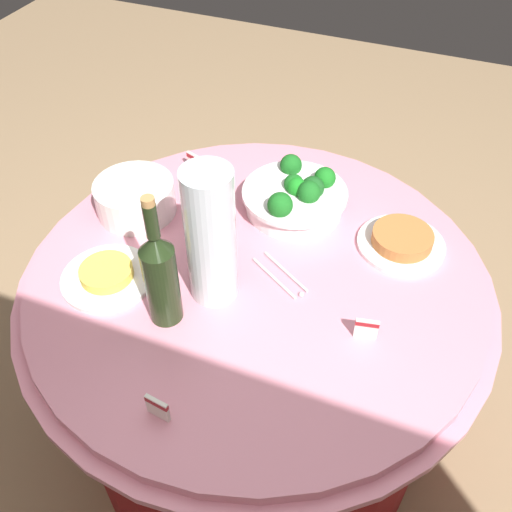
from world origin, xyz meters
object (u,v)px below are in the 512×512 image
at_px(label_placard_rear, 366,328).
at_px(serving_tongs, 282,276).
at_px(label_placard_front, 194,161).
at_px(label_placard_mid, 157,407).
at_px(food_plate_peanuts, 402,241).
at_px(food_plate_fried_egg, 107,275).
at_px(decorative_fruit_vase, 211,243).
at_px(wine_bottle, 160,275).
at_px(plate_stack, 135,198).
at_px(broccoli_bowl, 296,197).

bearing_deg(label_placard_rear, serving_tongs, -23.41).
distance_m(label_placard_front, label_placard_mid, 0.80).
xyz_separation_m(food_plate_peanuts, food_plate_fried_egg, (0.62, 0.38, -0.00)).
relative_size(decorative_fruit_vase, label_placard_rear, 6.18).
xyz_separation_m(wine_bottle, decorative_fruit_vase, (-0.07, -0.11, 0.02)).
bearing_deg(food_plate_peanuts, label_placard_front, -8.72).
relative_size(plate_stack, label_placard_mid, 3.82).
distance_m(label_placard_front, label_placard_rear, 0.74).
distance_m(label_placard_mid, label_placard_rear, 0.46).
bearing_deg(food_plate_fried_egg, wine_bottle, 166.36).
height_order(decorative_fruit_vase, label_placard_rear, decorative_fruit_vase).
relative_size(serving_tongs, label_placard_rear, 2.91).
height_order(broccoli_bowl, serving_tongs, broccoli_bowl).
height_order(serving_tongs, food_plate_peanuts, food_plate_peanuts).
bearing_deg(decorative_fruit_vase, label_placard_rear, 179.81).
xyz_separation_m(food_plate_fried_egg, label_placard_front, (0.00, -0.47, 0.02)).
bearing_deg(food_plate_fried_egg, decorative_fruit_vase, -165.91).
xyz_separation_m(broccoli_bowl, label_placard_rear, (-0.28, 0.35, -0.01)).
bearing_deg(plate_stack, broccoli_bowl, -157.17).
distance_m(broccoli_bowl, plate_stack, 0.43).
height_order(serving_tongs, label_placard_front, label_placard_front).
bearing_deg(food_plate_peanuts, plate_stack, 10.52).
xyz_separation_m(plate_stack, label_placard_front, (-0.06, -0.22, -0.01)).
relative_size(wine_bottle, label_placard_rear, 6.11).
bearing_deg(label_placard_mid, food_plate_fried_egg, -43.41).
relative_size(food_plate_peanuts, label_placard_rear, 4.00).
distance_m(plate_stack, food_plate_fried_egg, 0.26).
xyz_separation_m(food_plate_peanuts, label_placard_mid, (0.33, 0.65, 0.01)).
distance_m(serving_tongs, food_plate_fried_egg, 0.41).
xyz_separation_m(serving_tongs, label_placard_front, (0.39, -0.31, 0.03)).
height_order(serving_tongs, label_placard_rear, label_placard_rear).
bearing_deg(label_placard_mid, label_placard_rear, -133.88).
height_order(wine_bottle, food_plate_peanuts, wine_bottle).
distance_m(wine_bottle, decorative_fruit_vase, 0.13).
xyz_separation_m(broccoli_bowl, label_placard_front, (0.33, -0.06, -0.01)).
xyz_separation_m(decorative_fruit_vase, food_plate_peanuts, (-0.37, -0.31, -0.13)).
xyz_separation_m(plate_stack, food_plate_peanuts, (-0.69, -0.13, -0.03)).
bearing_deg(plate_stack, label_placard_mid, 124.11).
height_order(broccoli_bowl, label_placard_rear, broccoli_bowl).
relative_size(serving_tongs, food_plate_fried_egg, 0.73).
distance_m(broccoli_bowl, serving_tongs, 0.26).
bearing_deg(broccoli_bowl, food_plate_fried_egg, 51.51).
xyz_separation_m(plate_stack, decorative_fruit_vase, (-0.31, 0.18, 0.11)).
relative_size(wine_bottle, decorative_fruit_vase, 0.99).
bearing_deg(serving_tongs, decorative_fruit_vase, 36.61).
xyz_separation_m(food_plate_fried_egg, label_placard_rear, (-0.61, -0.06, 0.02)).
distance_m(food_plate_fried_egg, label_placard_mid, 0.40).
xyz_separation_m(food_plate_peanuts, label_placard_rear, (0.01, 0.31, 0.01)).
height_order(plate_stack, label_placard_front, plate_stack).
relative_size(food_plate_peanuts, food_plate_fried_egg, 1.00).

